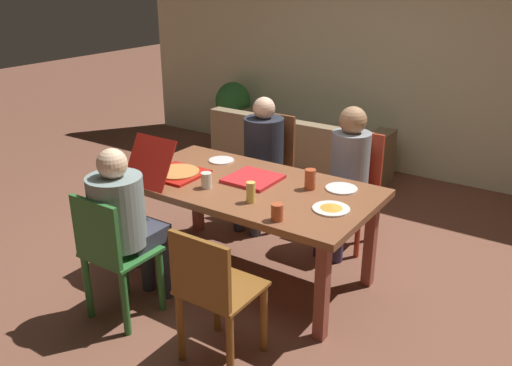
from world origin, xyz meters
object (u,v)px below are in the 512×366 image
object	(u,v)px
dining_table	(248,195)
drinking_glass_2	(251,192)
plate_2	(221,160)
plate_0	(331,208)
drinking_glass_3	(206,180)
person_0	(124,217)
chair_0	(113,255)
pizza_box_0	(253,179)
pizza_box_1	(172,171)
couch	(299,153)
potted_plant	(233,113)
chair_1	(269,165)
chair_2	(353,184)
person_2	(346,167)
person_1	(261,151)
plate_1	(341,189)
drinking_glass_0	(310,179)
drinking_glass_1	(277,212)
chair_3	(214,293)

from	to	relation	value
dining_table	drinking_glass_2	xyz separation A→B (m)	(0.19, -0.25, 0.15)
plate_2	plate_0	bearing A→B (deg)	-17.13
drinking_glass_3	person_0	bearing A→B (deg)	-108.95
chair_0	pizza_box_0	xyz separation A→B (m)	(0.40, 1.03, 0.28)
pizza_box_0	pizza_box_1	xyz separation A→B (m)	(-0.54, -0.29, 0.04)
couch	potted_plant	xyz separation A→B (m)	(-1.22, 0.41, 0.20)
chair_1	person_0	bearing A→B (deg)	-90.00
plate_2	chair_2	bearing A→B (deg)	38.68
couch	person_2	bearing A→B (deg)	-48.29
pizza_box_0	potted_plant	size ratio (longest dim) A/B	0.42
person_1	plate_1	xyz separation A→B (m)	(1.02, -0.51, 0.05)
drinking_glass_0	drinking_glass_1	size ratio (longest dim) A/B	1.33
drinking_glass_1	drinking_glass_3	world-z (taller)	drinking_glass_3
chair_3	potted_plant	world-z (taller)	chair_3
drinking_glass_0	drinking_glass_1	distance (m)	0.57
person_1	drinking_glass_1	world-z (taller)	person_1
person_1	plate_0	xyz separation A→B (m)	(1.11, -0.86, 0.06)
drinking_glass_0	drinking_glass_3	size ratio (longest dim) A/B	1.29
person_0	person_2	distance (m)	1.83
chair_0	drinking_glass_3	bearing A→B (deg)	74.20
person_0	plate_0	bearing A→B (deg)	34.13
chair_0	drinking_glass_2	size ratio (longest dim) A/B	6.38
plate_0	plate_2	xyz separation A→B (m)	(-1.16, 0.36, -0.00)
chair_3	drinking_glass_0	bearing A→B (deg)	89.06
chair_1	drinking_glass_1	bearing A→B (deg)	-55.99
person_0	drinking_glass_0	distance (m)	1.29
plate_1	potted_plant	size ratio (longest dim) A/B	0.26
chair_0	drinking_glass_2	distance (m)	0.98
chair_0	plate_0	world-z (taller)	chair_0
dining_table	drinking_glass_1	bearing A→B (deg)	-38.97
drinking_glass_3	potted_plant	world-z (taller)	drinking_glass_3
drinking_glass_1	person_1	bearing A→B (deg)	127.08
chair_2	person_2	size ratio (longest dim) A/B	0.79
pizza_box_0	drinking_glass_0	distance (m)	0.44
plate_0	pizza_box_0	bearing A→B (deg)	168.18
plate_0	chair_2	bearing A→B (deg)	106.08
pizza_box_0	couch	distance (m)	2.21
person_2	couch	distance (m)	1.77
couch	dining_table	bearing A→B (deg)	-70.42
drinking_glass_3	dining_table	bearing A→B (deg)	46.28
drinking_glass_0	drinking_glass_3	distance (m)	0.73
person_2	chair_3	bearing A→B (deg)	-90.00
plate_1	potted_plant	distance (m)	3.42
person_1	person_2	size ratio (longest dim) A/B	0.99
person_1	pizza_box_0	bearing A→B (deg)	-60.78
plate_0	drinking_glass_3	bearing A→B (deg)	-170.37
potted_plant	pizza_box_1	bearing A→B (deg)	-62.46
person_0	pizza_box_0	distance (m)	0.99
chair_0	drinking_glass_3	distance (m)	0.82
dining_table	pizza_box_1	bearing A→B (deg)	-159.84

